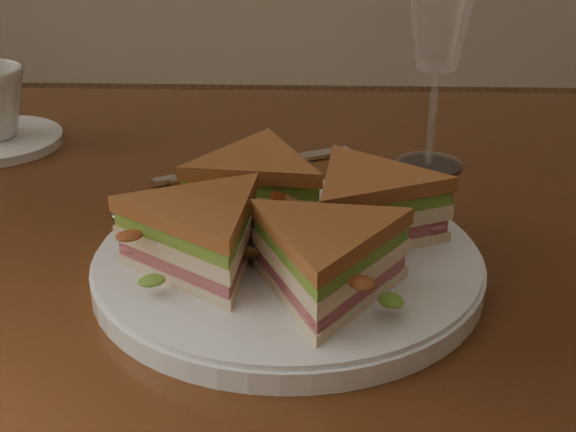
{
  "coord_description": "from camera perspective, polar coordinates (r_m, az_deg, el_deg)",
  "views": [
    {
      "loc": [
        0.03,
        -0.63,
        1.06
      ],
      "look_at": [
        0.02,
        -0.09,
        0.8
      ],
      "focal_mm": 50.0,
      "sensor_mm": 36.0,
      "label": 1
    }
  ],
  "objects": [
    {
      "name": "table",
      "position": [
        0.75,
        -1.04,
        -7.35
      ],
      "size": [
        1.2,
        0.8,
        0.75
      ],
      "color": "#391C0D",
      "rests_on": "ground"
    },
    {
      "name": "spoon",
      "position": [
        0.72,
        -8.83,
        0.39
      ],
      "size": [
        0.17,
        0.09,
        0.01
      ],
      "rotation": [
        0.0,
        0.0,
        0.44
      ],
      "color": "silver",
      "rests_on": "table"
    },
    {
      "name": "knife",
      "position": [
        0.81,
        -2.77,
        3.46
      ],
      "size": [
        0.2,
        0.11,
        0.0
      ],
      "rotation": [
        0.0,
        0.0,
        0.48
      ],
      "color": "silver",
      "rests_on": "table"
    },
    {
      "name": "crisps_mound",
      "position": [
        0.6,
        0.0,
        -0.78
      ],
      "size": [
        0.09,
        0.09,
        0.05
      ],
      "primitive_type": null,
      "color": "#B04416",
      "rests_on": "plate"
    },
    {
      "name": "wine_glass",
      "position": [
        0.79,
        10.78,
        13.67
      ],
      "size": [
        0.07,
        0.07,
        0.21
      ],
      "color": "white",
      "rests_on": "table"
    },
    {
      "name": "plate",
      "position": [
        0.61,
        0.0,
        -3.55
      ],
      "size": [
        0.3,
        0.3,
        0.02
      ],
      "primitive_type": "cylinder",
      "color": "white",
      "rests_on": "table"
    },
    {
      "name": "sandwich_wedges",
      "position": [
        0.6,
        -0.0,
        -0.43
      ],
      "size": [
        0.29,
        0.29,
        0.06
      ],
      "color": "beige",
      "rests_on": "plate"
    }
  ]
}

